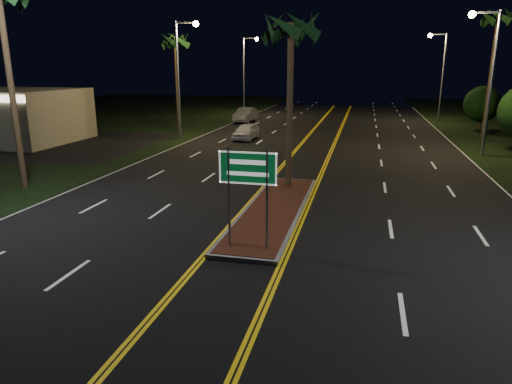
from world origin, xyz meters
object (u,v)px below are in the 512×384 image
(streetlight_left_mid, at_px, (182,67))
(median_island, at_px, (274,210))
(streetlight_left_far, at_px, (247,67))
(streetlight_right_far, at_px, (440,67))
(shrub_far, at_px, (482,104))
(palm_left_far, at_px, (175,41))
(highway_sign, at_px, (248,178))
(palm_median, at_px, (291,28))
(palm_right_far, at_px, (498,19))
(car_near, at_px, (246,130))
(streetlight_right_mid, at_px, (487,67))
(car_far, at_px, (245,114))

(streetlight_left_mid, bearing_deg, median_island, -58.02)
(streetlight_left_far, bearing_deg, median_island, -74.00)
(streetlight_right_far, height_order, shrub_far, streetlight_right_far)
(streetlight_left_far, distance_m, palm_left_far, 16.28)
(highway_sign, relative_size, streetlight_right_far, 0.36)
(palm_median, relative_size, palm_right_far, 0.81)
(streetlight_left_far, xyz_separation_m, palm_right_far, (23.41, -14.00, 3.49))
(car_near, bearing_deg, palm_right_far, 17.61)
(palm_right_far, bearing_deg, streetlight_left_far, 149.12)
(shrub_far, bearing_deg, median_island, -115.45)
(streetlight_left_far, height_order, streetlight_right_mid, same)
(palm_left_far, bearing_deg, streetlight_left_far, 82.22)
(streetlight_left_far, relative_size, streetlight_right_mid, 1.00)
(streetlight_right_mid, bearing_deg, car_near, 169.14)
(streetlight_left_mid, height_order, shrub_far, streetlight_left_mid)
(palm_left_far, height_order, shrub_far, palm_left_far)
(highway_sign, distance_m, palm_median, 9.11)
(streetlight_right_far, xyz_separation_m, car_near, (-16.48, -16.84, -4.91))
(palm_left_far, relative_size, car_far, 1.71)
(palm_right_far, distance_m, car_far, 24.27)
(streetlight_left_far, xyz_separation_m, streetlight_right_far, (21.23, -2.00, 0.00))
(streetlight_left_mid, height_order, palm_median, streetlight_left_mid)
(palm_right_far, bearing_deg, median_island, -119.10)
(streetlight_right_mid, xyz_separation_m, car_far, (-19.57, 14.86, -4.80))
(highway_sign, distance_m, palm_left_far, 28.77)
(car_near, height_order, car_far, car_far)
(streetlight_left_mid, relative_size, car_far, 1.75)
(streetlight_left_far, bearing_deg, palm_right_far, -30.88)
(streetlight_left_mid, bearing_deg, car_near, 13.75)
(median_island, distance_m, streetlight_left_mid, 20.80)
(streetlight_left_far, height_order, palm_median, streetlight_left_far)
(streetlight_right_mid, bearing_deg, car_far, 142.79)
(streetlight_left_far, bearing_deg, streetlight_left_mid, -90.00)
(streetlight_left_mid, height_order, car_near, streetlight_left_mid)
(streetlight_right_mid, bearing_deg, shrub_far, 77.18)
(streetlight_right_mid, relative_size, car_far, 1.75)
(streetlight_right_mid, bearing_deg, palm_right_far, 74.71)
(median_island, height_order, shrub_far, shrub_far)
(highway_sign, bearing_deg, car_near, 104.69)
(streetlight_right_mid, relative_size, palm_left_far, 1.02)
(streetlight_right_mid, bearing_deg, streetlight_right_far, 90.00)
(streetlight_left_far, height_order, palm_right_far, palm_right_far)
(palm_median, bearing_deg, palm_right_far, 56.72)
(streetlight_right_mid, xyz_separation_m, streetlight_right_far, (0.00, 20.00, 0.00))
(highway_sign, bearing_deg, streetlight_right_mid, 61.07)
(highway_sign, height_order, shrub_far, shrub_far)
(highway_sign, distance_m, car_far, 35.25)
(median_island, xyz_separation_m, palm_right_far, (12.80, 23.00, 9.06))
(streetlight_right_far, bearing_deg, streetlight_right_mid, -90.00)
(streetlight_left_far, relative_size, palm_median, 1.08)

